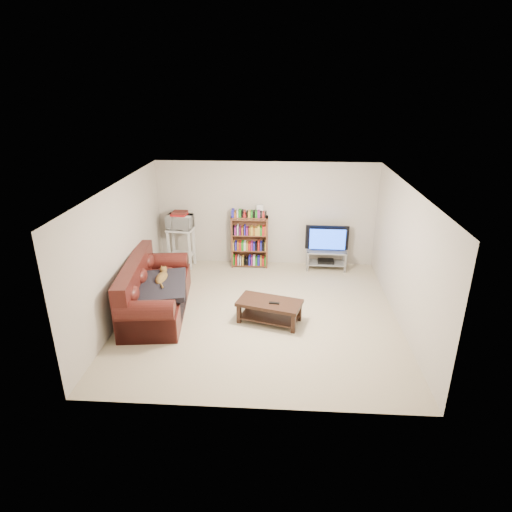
# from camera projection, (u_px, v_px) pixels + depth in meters

# --- Properties ---
(floor) EXTENTS (5.00, 5.00, 0.00)m
(floor) POSITION_uv_depth(u_px,v_px,m) (260.00, 314.00, 7.96)
(floor) COLOR beige
(floor) RESTS_ON ground
(ceiling) EXTENTS (5.00, 5.00, 0.00)m
(ceiling) POSITION_uv_depth(u_px,v_px,m) (260.00, 187.00, 7.06)
(ceiling) COLOR white
(ceiling) RESTS_ON ground
(wall_back) EXTENTS (5.00, 0.00, 5.00)m
(wall_back) POSITION_uv_depth(u_px,v_px,m) (266.00, 214.00, 9.83)
(wall_back) COLOR beige
(wall_back) RESTS_ON ground
(wall_front) EXTENTS (5.00, 0.00, 5.00)m
(wall_front) POSITION_uv_depth(u_px,v_px,m) (249.00, 330.00, 5.20)
(wall_front) COLOR beige
(wall_front) RESTS_ON ground
(wall_left) EXTENTS (0.00, 5.00, 5.00)m
(wall_left) POSITION_uv_depth(u_px,v_px,m) (121.00, 251.00, 7.66)
(wall_left) COLOR beige
(wall_left) RESTS_ON ground
(wall_right) EXTENTS (0.00, 5.00, 5.00)m
(wall_right) POSITION_uv_depth(u_px,v_px,m) (405.00, 257.00, 7.36)
(wall_right) COLOR beige
(wall_right) RESTS_ON ground
(sofa) EXTENTS (1.27, 2.44, 1.00)m
(sofa) POSITION_uv_depth(u_px,v_px,m) (152.00, 294.00, 7.97)
(sofa) COLOR #461612
(sofa) RESTS_ON floor
(blanket) EXTENTS (1.11, 1.32, 0.19)m
(blanket) POSITION_uv_depth(u_px,v_px,m) (160.00, 286.00, 7.74)
(blanket) COLOR black
(blanket) RESTS_ON sofa
(cat) EXTENTS (0.33, 0.66, 0.19)m
(cat) POSITION_uv_depth(u_px,v_px,m) (162.00, 278.00, 7.92)
(cat) COLOR brown
(cat) RESTS_ON sofa
(coffee_table) EXTENTS (1.23, 0.84, 0.41)m
(coffee_table) POSITION_uv_depth(u_px,v_px,m) (269.00, 308.00, 7.60)
(coffee_table) COLOR black
(coffee_table) RESTS_ON floor
(remote) EXTENTS (0.19, 0.07, 0.02)m
(remote) POSITION_uv_depth(u_px,v_px,m) (274.00, 303.00, 7.48)
(remote) COLOR black
(remote) RESTS_ON coffee_table
(tv_stand) EXTENTS (0.92, 0.43, 0.45)m
(tv_stand) POSITION_uv_depth(u_px,v_px,m) (326.00, 256.00, 9.79)
(tv_stand) COLOR #999EA3
(tv_stand) RESTS_ON floor
(television) EXTENTS (0.98, 0.15, 0.56)m
(television) POSITION_uv_depth(u_px,v_px,m) (327.00, 239.00, 9.63)
(television) COLOR black
(television) RESTS_ON tv_stand
(dvd_player) EXTENTS (0.37, 0.26, 0.06)m
(dvd_player) POSITION_uv_depth(u_px,v_px,m) (326.00, 261.00, 9.84)
(dvd_player) COLOR black
(dvd_player) RESTS_ON tv_stand
(bookshelf) EXTENTS (0.84, 0.27, 1.21)m
(bookshelf) POSITION_uv_depth(u_px,v_px,m) (250.00, 241.00, 9.82)
(bookshelf) COLOR brown
(bookshelf) RESTS_ON floor
(shelf_clutter) EXTENTS (0.62, 0.19, 0.28)m
(shelf_clutter) POSITION_uv_depth(u_px,v_px,m) (254.00, 212.00, 9.57)
(shelf_clutter) COLOR silver
(shelf_clutter) RESTS_ON bookshelf
(microwave_stand) EXTENTS (0.61, 0.47, 0.92)m
(microwave_stand) POSITION_uv_depth(u_px,v_px,m) (181.00, 242.00, 9.85)
(microwave_stand) COLOR silver
(microwave_stand) RESTS_ON floor
(microwave) EXTENTS (0.60, 0.44, 0.31)m
(microwave) POSITION_uv_depth(u_px,v_px,m) (180.00, 222.00, 9.66)
(microwave) COLOR silver
(microwave) RESTS_ON microwave_stand
(game_boxes) EXTENTS (0.36, 0.32, 0.05)m
(game_boxes) POSITION_uv_depth(u_px,v_px,m) (179.00, 214.00, 9.59)
(game_boxes) COLOR maroon
(game_boxes) RESTS_ON microwave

